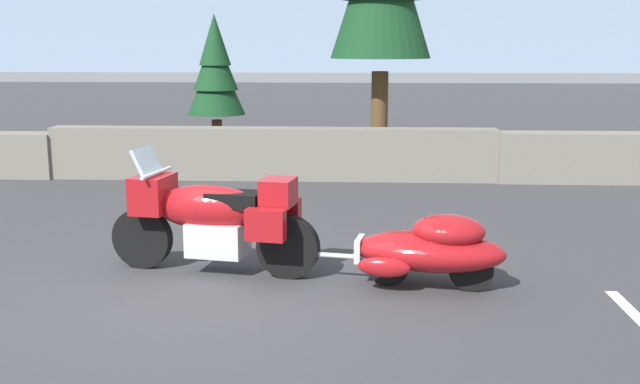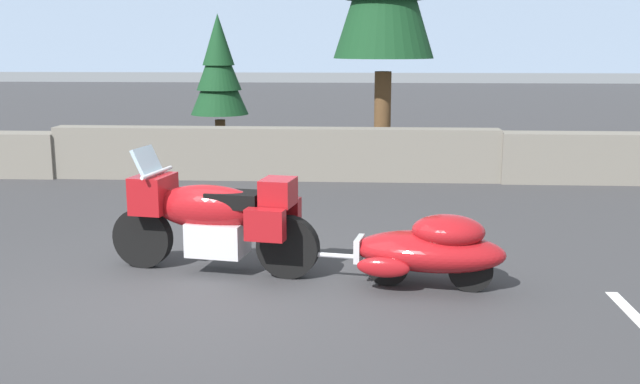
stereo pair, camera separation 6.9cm
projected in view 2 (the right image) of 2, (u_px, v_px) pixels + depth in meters
ground_plane at (199, 294)px, 7.25m from camera, size 80.00×80.00×0.00m
stone_guard_wall at (281, 155)px, 13.33m from camera, size 24.00×0.60×0.93m
distant_ridgeline at (354, 1)px, 99.91m from camera, size 240.00×80.00×16.00m
touring_motorcycle at (212, 216)px, 7.86m from camera, size 2.30×0.98×1.33m
car_shaped_trailer at (430, 248)px, 7.37m from camera, size 2.23×0.97×0.76m
pine_tree_secondary at (219, 70)px, 15.08m from camera, size 1.18×1.18×3.01m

